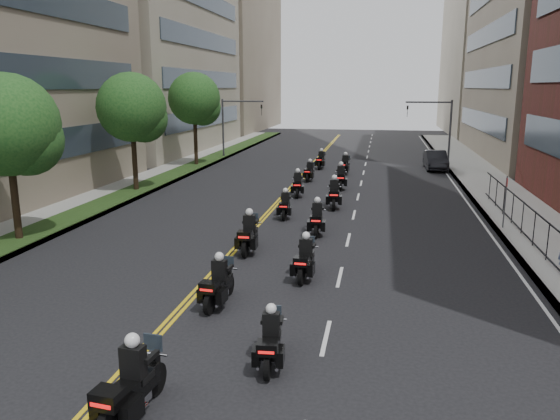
% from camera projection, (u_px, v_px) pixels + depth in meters
% --- Properties ---
extents(sidewalk_right, '(4.00, 90.00, 0.15)m').
position_uv_depth(sidewalk_right, '(506.00, 201.00, 32.64)').
color(sidewalk_right, gray).
rests_on(sidewalk_right, ground).
extents(sidewalk_left, '(4.00, 90.00, 0.15)m').
position_uv_depth(sidewalk_left, '(132.00, 188.00, 36.90)').
color(sidewalk_left, gray).
rests_on(sidewalk_left, ground).
extents(grass_strip, '(2.00, 90.00, 0.04)m').
position_uv_depth(grass_strip, '(143.00, 187.00, 36.74)').
color(grass_strip, '#1D3513').
rests_on(grass_strip, sidewalk_left).
extents(building_right_far, '(15.00, 28.00, 26.00)m').
position_uv_depth(building_right_far, '(504.00, 42.00, 78.92)').
color(building_right_far, gray).
rests_on(building_right_far, ground).
extents(building_left_far, '(16.00, 28.00, 26.00)m').
position_uv_depth(building_left_far, '(216.00, 46.00, 86.63)').
color(building_left_far, '#776857').
rests_on(building_left_far, ground).
extents(iron_fence, '(0.05, 28.00, 1.50)m').
position_uv_depth(iron_fence, '(556.00, 249.00, 20.17)').
color(iron_fence, black).
rests_on(iron_fence, sidewalk_right).
extents(street_trees, '(4.40, 38.40, 7.98)m').
position_uv_depth(street_trees, '(90.00, 117.00, 29.48)').
color(street_trees, '#302115').
rests_on(street_trees, ground).
extents(traffic_signal_right, '(4.09, 0.20, 5.60)m').
position_uv_depth(traffic_signal_right, '(439.00, 122.00, 48.58)').
color(traffic_signal_right, '#3F3F44').
rests_on(traffic_signal_right, ground).
extents(traffic_signal_left, '(4.09, 0.20, 5.60)m').
position_uv_depth(traffic_signal_left, '(233.00, 119.00, 51.96)').
color(traffic_signal_left, '#3F3F44').
rests_on(traffic_signal_left, ground).
extents(motorcycle_0, '(0.72, 2.52, 1.86)m').
position_uv_depth(motorcycle_0, '(131.00, 387.00, 11.21)').
color(motorcycle_0, black).
rests_on(motorcycle_0, ground).
extents(motorcycle_1, '(0.57, 2.14, 1.58)m').
position_uv_depth(motorcycle_1, '(271.00, 342.00, 13.43)').
color(motorcycle_1, black).
rests_on(motorcycle_1, ground).
extents(motorcycle_2, '(0.63, 2.32, 1.71)m').
position_uv_depth(motorcycle_2, '(218.00, 285.00, 17.13)').
color(motorcycle_2, black).
rests_on(motorcycle_2, ground).
extents(motorcycle_3, '(0.55, 2.31, 1.70)m').
position_uv_depth(motorcycle_3, '(305.00, 260.00, 19.55)').
color(motorcycle_3, black).
rests_on(motorcycle_3, ground).
extents(motorcycle_4, '(0.58, 2.50, 1.84)m').
position_uv_depth(motorcycle_4, '(249.00, 235.00, 22.66)').
color(motorcycle_4, black).
rests_on(motorcycle_4, ground).
extents(motorcycle_5, '(0.59, 2.37, 1.75)m').
position_uv_depth(motorcycle_5, '(317.00, 220.00, 25.44)').
color(motorcycle_5, black).
rests_on(motorcycle_5, ground).
extents(motorcycle_6, '(0.54, 2.15, 1.58)m').
position_uv_depth(motorcycle_6, '(285.00, 206.00, 28.62)').
color(motorcycle_6, black).
rests_on(motorcycle_6, ground).
extents(motorcycle_7, '(0.66, 2.55, 1.88)m').
position_uv_depth(motorcycle_7, '(334.00, 195.00, 30.97)').
color(motorcycle_7, black).
rests_on(motorcycle_7, ground).
extents(motorcycle_8, '(0.68, 2.38, 1.76)m').
position_uv_depth(motorcycle_8, '(298.00, 185.00, 34.27)').
color(motorcycle_8, black).
rests_on(motorcycle_8, ground).
extents(motorcycle_9, '(0.63, 2.50, 1.84)m').
position_uv_depth(motorcycle_9, '(341.00, 178.00, 36.67)').
color(motorcycle_9, black).
rests_on(motorcycle_9, ground).
extents(motorcycle_10, '(0.58, 2.19, 1.61)m').
position_uv_depth(motorcycle_10, '(310.00, 172.00, 39.87)').
color(motorcycle_10, black).
rests_on(motorcycle_10, ground).
extents(motorcycle_11, '(0.72, 2.35, 1.74)m').
position_uv_depth(motorcycle_11, '(345.00, 165.00, 42.92)').
color(motorcycle_11, black).
rests_on(motorcycle_11, ground).
extents(motorcycle_12, '(0.59, 2.32, 1.71)m').
position_uv_depth(motorcycle_12, '(321.00, 161.00, 45.80)').
color(motorcycle_12, black).
rests_on(motorcycle_12, ground).
extents(parked_sedan, '(1.80, 4.77, 1.56)m').
position_uv_depth(parked_sedan, '(435.00, 160.00, 45.33)').
color(parked_sedan, black).
rests_on(parked_sedan, ground).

